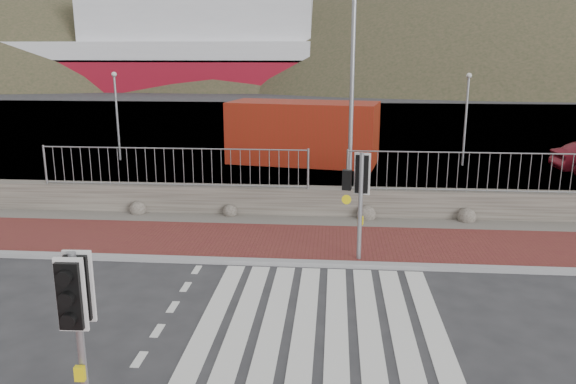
# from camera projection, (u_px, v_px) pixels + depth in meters

# --- Properties ---
(ground) EXTENTS (220.00, 220.00, 0.00)m
(ground) POSITION_uv_depth(u_px,v_px,m) (321.00, 325.00, 10.60)
(ground) COLOR #28282B
(ground) RESTS_ON ground
(sidewalk_far) EXTENTS (40.00, 3.00, 0.08)m
(sidewalk_far) POSITION_uv_depth(u_px,v_px,m) (325.00, 244.00, 14.94)
(sidewalk_far) COLOR maroon
(sidewalk_far) RESTS_ON ground
(kerb_far) EXTENTS (40.00, 0.25, 0.12)m
(kerb_far) POSITION_uv_depth(u_px,v_px,m) (324.00, 264.00, 13.49)
(kerb_far) COLOR gray
(kerb_far) RESTS_ON ground
(zebra_crossing) EXTENTS (4.62, 5.60, 0.01)m
(zebra_crossing) POSITION_uv_depth(u_px,v_px,m) (321.00, 324.00, 10.60)
(zebra_crossing) COLOR silver
(zebra_crossing) RESTS_ON ground
(gravel_strip) EXTENTS (40.00, 1.50, 0.06)m
(gravel_strip) POSITION_uv_depth(u_px,v_px,m) (327.00, 222.00, 16.88)
(gravel_strip) COLOR #59544C
(gravel_strip) RESTS_ON ground
(stone_wall) EXTENTS (40.00, 0.60, 0.90)m
(stone_wall) POSITION_uv_depth(u_px,v_px,m) (327.00, 202.00, 17.55)
(stone_wall) COLOR #4D4840
(stone_wall) RESTS_ON ground
(railing) EXTENTS (18.07, 0.07, 1.22)m
(railing) POSITION_uv_depth(u_px,v_px,m) (328.00, 160.00, 17.07)
(railing) COLOR gray
(railing) RESTS_ON stone_wall
(quay) EXTENTS (120.00, 40.00, 0.50)m
(quay) POSITION_uv_depth(u_px,v_px,m) (332.00, 129.00, 37.57)
(quay) COLOR #4C4C4F
(quay) RESTS_ON ground
(water) EXTENTS (220.00, 50.00, 0.05)m
(water) POSITION_uv_depth(u_px,v_px,m) (334.00, 92.00, 71.41)
(water) COLOR #3F4C54
(water) RESTS_ON ground
(ferry) EXTENTS (50.00, 16.00, 20.00)m
(ferry) POSITION_uv_depth(u_px,v_px,m) (155.00, 49.00, 76.94)
(ferry) COLOR maroon
(ferry) RESTS_ON ground
(hills_backdrop) EXTENTS (254.00, 90.00, 100.00)m
(hills_backdrop) POSITION_uv_depth(u_px,v_px,m) (370.00, 213.00, 100.63)
(hills_backdrop) COLOR #2B301D
(hills_backdrop) RESTS_ON ground
(traffic_signal_near) EXTENTS (0.38, 0.24, 2.59)m
(traffic_signal_near) POSITION_uv_depth(u_px,v_px,m) (77.00, 306.00, 7.14)
(traffic_signal_near) COLOR gray
(traffic_signal_near) RESTS_ON ground
(traffic_signal_far) EXTENTS (0.67, 0.32, 2.71)m
(traffic_signal_far) POSITION_uv_depth(u_px,v_px,m) (359.00, 184.00, 13.34)
(traffic_signal_far) COLOR gray
(traffic_signal_far) RESTS_ON ground
(streetlight) EXTENTS (1.61, 0.61, 7.75)m
(streetlight) POSITION_uv_depth(u_px,v_px,m) (356.00, 73.00, 17.34)
(streetlight) COLOR gray
(streetlight) RESTS_ON ground
(shipping_container) EXTENTS (7.10, 3.94, 2.80)m
(shipping_container) POSITION_uv_depth(u_px,v_px,m) (303.00, 132.00, 25.86)
(shipping_container) COLOR maroon
(shipping_container) RESTS_ON ground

